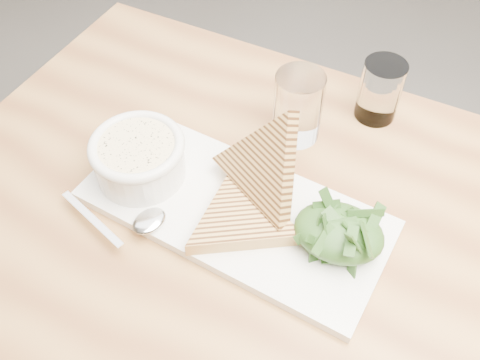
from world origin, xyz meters
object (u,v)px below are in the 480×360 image
(table_top, at_px, (300,259))
(glass_near, at_px, (298,107))
(glass_far, at_px, (380,91))
(platter, at_px, (235,210))
(soup_bowl, at_px, (140,161))

(table_top, xyz_separation_m, glass_near, (-0.07, 0.20, 0.08))
(glass_near, height_order, glass_far, glass_near)
(platter, bearing_deg, glass_far, 62.68)
(platter, relative_size, glass_far, 4.20)
(table_top, relative_size, soup_bowl, 8.80)
(glass_far, bearing_deg, table_top, -96.61)
(platter, distance_m, glass_near, 0.19)
(table_top, xyz_separation_m, glass_far, (0.03, 0.29, 0.07))
(soup_bowl, height_order, glass_far, glass_far)
(glass_near, xyz_separation_m, glass_far, (0.11, 0.09, -0.01))
(glass_near, bearing_deg, glass_far, 39.43)
(platter, xyz_separation_m, soup_bowl, (-0.15, 0.01, 0.03))
(table_top, distance_m, soup_bowl, 0.26)
(platter, height_order, glass_far, glass_far)
(table_top, relative_size, glass_far, 11.11)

